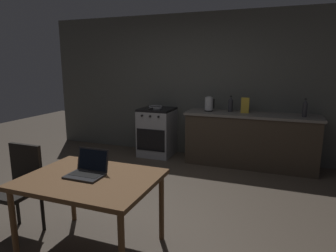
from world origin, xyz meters
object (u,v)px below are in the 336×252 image
Objects in this scene: electric_kettle at (209,104)px; cereal_box at (245,105)px; stove_oven at (157,132)px; chair at (19,184)px; dining_table at (90,185)px; frying_pan at (155,107)px; laptop at (87,170)px; bottle_b at (231,104)px; bottle at (305,108)px.

electric_kettle is 0.61m from cereal_box.
chair reaches higher than stove_oven.
frying_pan is at bearing 102.13° from dining_table.
chair is at bearing -112.59° from electric_kettle.
cereal_box is at bearing 1.73° from frying_pan.
chair is 3.57× the size of electric_kettle.
laptop is 1.17× the size of bottle_b.
electric_kettle is (0.42, 2.92, 0.25)m from laptop.
bottle_b is (-0.25, 0.06, 0.00)m from cereal_box.
bottle reaches higher than laptop.
cereal_box is (1.58, 0.02, 0.57)m from stove_oven.
frying_pan reaches higher than stove_oven.
laptop is (0.56, -2.92, 0.31)m from stove_oven.
dining_table is at bearing -123.01° from bottle.
frying_pan is 1.61m from cereal_box.
frying_pan is (-2.51, 0.02, -0.11)m from bottle.
cereal_box is (1.02, 2.94, 0.26)m from laptop.
bottle_b is at bearing 3.54° from stove_oven.
electric_kettle is at bearing 68.93° from laptop.
bottle is 1.12× the size of cereal_box.
cereal_box is at bearing 175.56° from bottle.
bottle is 0.91m from cereal_box.
electric_kettle reaches higher than dining_table.
dining_table is 4.26× the size of bottle_b.
bottle_b is at bearing 4.57° from frying_pan.
dining_table is at bearing -45.48° from laptop.
chair is 3.53× the size of cereal_box.
bottle reaches higher than frying_pan.
laptop is at bearing -104.50° from bottle_b.
bottle is 0.67× the size of frying_pan.
bottle_b reaches higher than chair.
frying_pan is 1.66× the size of cereal_box.
bottle is 1.16m from bottle_b.
electric_kettle is at bearing 82.78° from dining_table.
frying_pan is at bearing 88.48° from laptop.
bottle reaches higher than cereal_box.
stove_oven is 1.45m from bottle_b.
bottle_b is at bearing 60.69° from chair.
bottle is at bearing -0.49° from frying_pan.
chair is 2.95m from frying_pan.
laptop is at bearing -78.61° from frying_pan.
cereal_box is at bearing 0.81° from stove_oven.
cereal_box reaches higher than electric_kettle.
stove_oven is 1.68m from cereal_box.
frying_pan is (-1.00, -0.03, -0.10)m from electric_kettle.
cereal_box is at bearing 1.89° from electric_kettle.
stove_oven is 2.10× the size of frying_pan.
dining_table is 3.00m from frying_pan.
frying_pan is 1.37m from bottle_b.
bottle is (2.73, 2.89, 0.50)m from chair.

